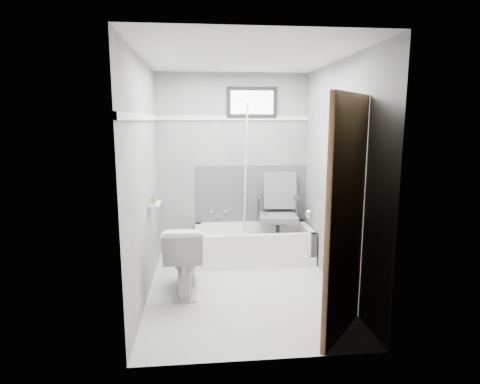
{
  "coord_description": "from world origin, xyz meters",
  "views": [
    {
      "loc": [
        -0.44,
        -4.03,
        1.79
      ],
      "look_at": [
        0.0,
        0.35,
        1.0
      ],
      "focal_mm": 30.0,
      "sensor_mm": 36.0,
      "label": 1
    }
  ],
  "objects": [
    {
      "name": "ceiling",
      "position": [
        0.0,
        0.0,
        2.4
      ],
      "size": [
        2.6,
        2.6,
        0.0
      ],
      "primitive_type": "plane",
      "rotation": [
        3.14,
        0.0,
        0.0
      ],
      "color": "silver",
      "rests_on": "floor"
    },
    {
      "name": "floor",
      "position": [
        0.0,
        0.0,
        0.0
      ],
      "size": [
        2.6,
        2.6,
        0.0
      ],
      "primitive_type": "plane",
      "color": "silver",
      "rests_on": "ground"
    },
    {
      "name": "faucet",
      "position": [
        -0.2,
        1.27,
        0.55
      ],
      "size": [
        0.26,
        0.1,
        0.16
      ],
      "primitive_type": null,
      "color": "silver",
      "rests_on": "wall_back"
    },
    {
      "name": "wall_left",
      "position": [
        -1.0,
        0.0,
        1.2
      ],
      "size": [
        0.02,
        2.6,
        2.4
      ],
      "primitive_type": "cube",
      "color": "slate",
      "rests_on": "floor"
    },
    {
      "name": "bathtub",
      "position": [
        0.23,
        0.93,
        0.21
      ],
      "size": [
        1.5,
        0.7,
        0.42
      ],
      "primitive_type": null,
      "color": "white",
      "rests_on": "floor"
    },
    {
      "name": "wall_right",
      "position": [
        1.0,
        0.0,
        1.2
      ],
      "size": [
        0.02,
        2.6,
        2.4
      ],
      "primitive_type": "cube",
      "color": "slate",
      "rests_on": "floor"
    },
    {
      "name": "wall_back",
      "position": [
        0.0,
        1.3,
        1.2
      ],
      "size": [
        2.0,
        0.02,
        2.4
      ],
      "primitive_type": "cube",
      "color": "slate",
      "rests_on": "floor"
    },
    {
      "name": "toilet",
      "position": [
        -0.62,
        0.01,
        0.36
      ],
      "size": [
        0.42,
        0.74,
        0.73
      ],
      "primitive_type": "imported",
      "rotation": [
        0.0,
        0.0,
        3.14
      ],
      "color": "white",
      "rests_on": "floor"
    },
    {
      "name": "window",
      "position": [
        0.25,
        1.29,
        2.02
      ],
      "size": [
        0.66,
        0.04,
        0.4
      ],
      "primitive_type": null,
      "color": "black",
      "rests_on": "wall_back"
    },
    {
      "name": "trim_back",
      "position": [
        0.0,
        1.29,
        1.82
      ],
      "size": [
        2.0,
        0.02,
        0.06
      ],
      "primitive_type": "cube",
      "color": "white",
      "rests_on": "wall_back"
    },
    {
      "name": "wall_front",
      "position": [
        0.0,
        -1.3,
        1.2
      ],
      "size": [
        2.0,
        0.02,
        2.4
      ],
      "primitive_type": "cube",
      "color": "slate",
      "rests_on": "floor"
    },
    {
      "name": "door",
      "position": [
        0.98,
        -1.28,
        1.0
      ],
      "size": [
        0.78,
        0.78,
        2.0
      ],
      "primitive_type": null,
      "color": "#522C1E",
      "rests_on": "floor"
    },
    {
      "name": "soap_bottle_b",
      "position": [
        -0.94,
        0.33,
        0.96
      ],
      "size": [
        0.07,
        0.07,
        0.08
      ],
      "primitive_type": "imported",
      "rotation": [
        0.0,
        0.0,
        0.11
      ],
      "color": "#45687F",
      "rests_on": "shelf"
    },
    {
      "name": "trim_left",
      "position": [
        -0.99,
        0.0,
        1.82
      ],
      "size": [
        0.02,
        2.6,
        0.06
      ],
      "primitive_type": "cube",
      "color": "white",
      "rests_on": "wall_left"
    },
    {
      "name": "shelf",
      "position": [
        -0.93,
        0.27,
        0.9
      ],
      "size": [
        0.1,
        0.32,
        0.02
      ],
      "primitive_type": "cube",
      "color": "silver",
      "rests_on": "wall_left"
    },
    {
      "name": "office_chair",
      "position": [
        0.56,
        0.98,
        0.62
      ],
      "size": [
        0.62,
        0.62,
        0.99
      ],
      "primitive_type": null,
      "rotation": [
        0.0,
        0.0,
        -0.08
      ],
      "color": "#5A5A5F",
      "rests_on": "bathtub"
    },
    {
      "name": "soap_bottle_a",
      "position": [
        -0.94,
        0.19,
        0.97
      ],
      "size": [
        0.05,
        0.05,
        0.11
      ],
      "primitive_type": "imported",
      "rotation": [
        0.0,
        0.0,
        0.1
      ],
      "color": "olive",
      "rests_on": "shelf"
    },
    {
      "name": "backerboard",
      "position": [
        0.25,
        1.29,
        0.8
      ],
      "size": [
        1.5,
        0.02,
        0.78
      ],
      "primitive_type": "cube",
      "color": "#4C4C4F",
      "rests_on": "wall_back"
    },
    {
      "name": "pole",
      "position": [
        0.14,
        1.06,
        1.05
      ],
      "size": [
        0.02,
        0.41,
        1.92
      ],
      "primitive_type": "cylinder",
      "rotation": [
        0.2,
        0.0,
        0.0
      ],
      "color": "white",
      "rests_on": "bathtub"
    }
  ]
}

